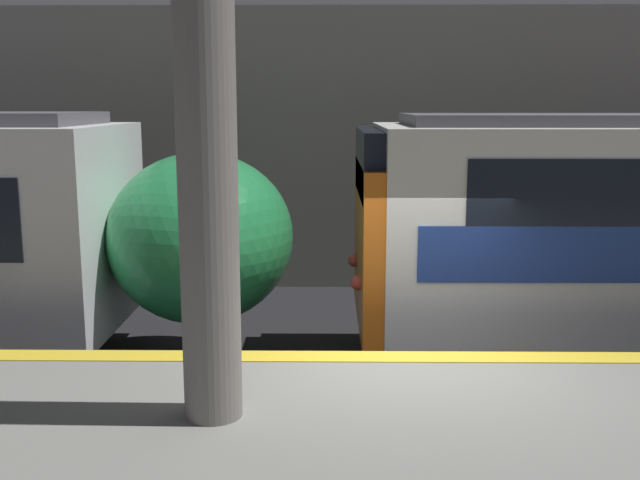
# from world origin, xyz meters

# --- Properties ---
(ground_plane) EXTENTS (120.00, 120.00, 0.00)m
(ground_plane) POSITION_xyz_m (0.00, 0.00, 0.00)
(ground_plane) COLOR black
(station_rear_barrier) EXTENTS (50.00, 0.15, 5.29)m
(station_rear_barrier) POSITION_xyz_m (0.00, 7.29, 2.64)
(station_rear_barrier) COLOR #9E998E
(station_rear_barrier) RESTS_ON ground
(support_pillar_near) EXTENTS (0.44, 0.44, 3.47)m
(support_pillar_near) POSITION_xyz_m (-1.66, -1.50, 2.88)
(support_pillar_near) COLOR slate
(support_pillar_near) RESTS_ON platform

